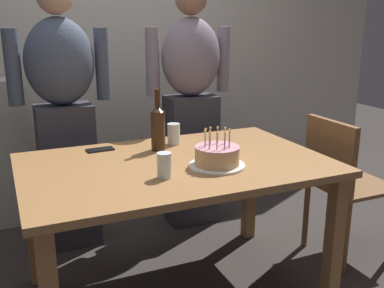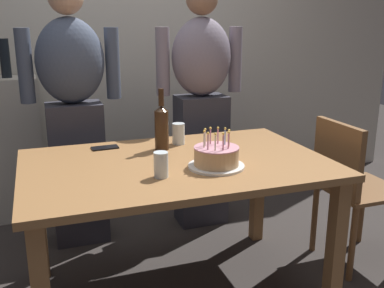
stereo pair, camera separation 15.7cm
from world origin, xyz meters
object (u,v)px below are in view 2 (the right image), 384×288
(water_glass_far, at_px, (178,134))
(person_woman_cardigan, at_px, (201,103))
(wine_bottle, at_px, (162,126))
(person_man_bearded, at_px, (74,111))
(dining_chair, at_px, (349,182))
(cell_phone, at_px, (105,148))
(water_glass_near, at_px, (161,165))
(birthday_cake, at_px, (216,158))

(water_glass_far, xyz_separation_m, person_woman_cardigan, (0.32, 0.49, 0.07))
(wine_bottle, xyz_separation_m, person_man_bearded, (-0.41, 0.57, 0.01))
(person_woman_cardigan, bearing_deg, water_glass_far, 56.85)
(dining_chair, bearing_deg, cell_phone, 73.84)
(water_glass_near, bearing_deg, birthday_cake, 9.09)
(water_glass_near, height_order, cell_phone, water_glass_near)
(birthday_cake, xyz_separation_m, person_woman_cardigan, (0.28, 0.95, 0.09))
(cell_phone, distance_m, person_man_bearded, 0.48)
(water_glass_far, xyz_separation_m, wine_bottle, (-0.12, -0.07, 0.07))
(birthday_cake, bearing_deg, person_man_bearded, 121.02)
(dining_chair, bearing_deg, birthday_cake, 97.35)
(water_glass_far, relative_size, person_woman_cardigan, 0.07)
(cell_phone, distance_m, person_woman_cardigan, 0.87)
(water_glass_far, relative_size, cell_phone, 0.83)
(water_glass_near, relative_size, wine_bottle, 0.35)
(water_glass_far, height_order, person_man_bearded, person_man_bearded)
(dining_chair, bearing_deg, wine_bottle, 75.63)
(wine_bottle, distance_m, person_woman_cardigan, 0.72)
(water_glass_near, xyz_separation_m, water_glass_far, (0.24, 0.50, 0.00))
(cell_phone, relative_size, person_man_bearded, 0.09)
(wine_bottle, bearing_deg, cell_phone, 157.72)
(water_glass_far, bearing_deg, birthday_cake, -84.52)
(wine_bottle, relative_size, dining_chair, 0.38)
(birthday_cake, relative_size, wine_bottle, 0.82)
(water_glass_near, xyz_separation_m, person_man_bearded, (-0.28, 0.99, 0.08))
(water_glass_near, height_order, wine_bottle, wine_bottle)
(birthday_cake, relative_size, cell_phone, 1.88)
(birthday_cake, height_order, dining_chair, birthday_cake)
(wine_bottle, distance_m, dining_chair, 1.14)
(water_glass_near, relative_size, person_man_bearded, 0.07)
(birthday_cake, relative_size, person_woman_cardigan, 0.16)
(wine_bottle, bearing_deg, water_glass_far, 31.84)
(cell_phone, height_order, dining_chair, dining_chair)
(water_glass_far, relative_size, person_man_bearded, 0.07)
(water_glass_far, distance_m, cell_phone, 0.42)
(birthday_cake, distance_m, cell_phone, 0.68)
(water_glass_far, height_order, wine_bottle, wine_bottle)
(person_woman_cardigan, height_order, dining_chair, person_woman_cardigan)
(wine_bottle, distance_m, cell_phone, 0.34)
(person_woman_cardigan, xyz_separation_m, dining_chair, (0.61, -0.83, -0.36))
(person_woman_cardigan, distance_m, dining_chair, 1.09)
(water_glass_near, relative_size, cell_phone, 0.81)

